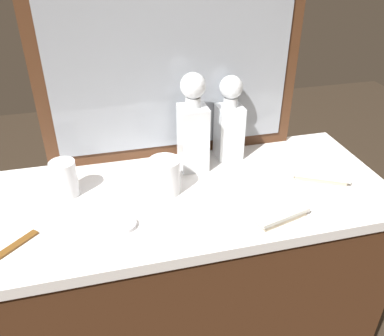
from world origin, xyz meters
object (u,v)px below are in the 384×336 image
object	(u,v)px
silver_brush_far_right	(281,215)
crystal_decanter_right	(193,132)
crystal_tumbler_right	(165,177)
porcelain_dish	(124,225)
crystal_decanter_left	(229,126)
crystal_tumbler_rear	(65,180)
tortoiseshell_comb	(12,248)
silver_brush_right	(321,176)

from	to	relation	value
silver_brush_far_right	crystal_decanter_right	bearing A→B (deg)	116.68
crystal_tumbler_right	silver_brush_far_right	world-z (taller)	crystal_tumbler_right
porcelain_dish	crystal_decanter_left	bearing A→B (deg)	37.48
crystal_decanter_right	crystal_tumbler_rear	xyz separation A→B (m)	(-0.38, -0.06, -0.07)
porcelain_dish	tortoiseshell_comb	xyz separation A→B (m)	(-0.27, -0.02, -0.00)
crystal_decanter_right	silver_brush_far_right	bearing A→B (deg)	-63.32
silver_brush_far_right	porcelain_dish	distance (m)	0.41
porcelain_dish	crystal_tumbler_rear	bearing A→B (deg)	127.49
crystal_tumbler_right	porcelain_dish	distance (m)	0.19
crystal_decanter_left	silver_brush_far_right	xyz separation A→B (m)	(0.03, -0.35, -0.10)
crystal_tumbler_rear	silver_brush_far_right	xyz separation A→B (m)	(0.54, -0.25, -0.04)
silver_brush_right	porcelain_dish	size ratio (longest dim) A/B	2.66
crystal_tumbler_rear	silver_brush_right	bearing A→B (deg)	-8.12
silver_brush_right	tortoiseshell_comb	bearing A→B (deg)	-173.68
silver_brush_right	porcelain_dish	distance (m)	0.60
silver_brush_far_right	silver_brush_right	xyz separation A→B (m)	(0.20, 0.15, 0.00)
crystal_decanter_left	crystal_tumbler_rear	xyz separation A→B (m)	(-0.51, -0.10, -0.06)
crystal_tumbler_right	silver_brush_far_right	bearing A→B (deg)	-36.68
crystal_tumbler_right	tortoiseshell_comb	distance (m)	0.43
crystal_tumbler_right	porcelain_dish	bearing A→B (deg)	-135.42
crystal_decanter_left	silver_brush_right	xyz separation A→B (m)	(0.22, -0.21, -0.10)
crystal_decanter_left	crystal_tumbler_right	world-z (taller)	crystal_decanter_left
silver_brush_right	tortoiseshell_comb	world-z (taller)	silver_brush_right
tortoiseshell_comb	crystal_tumbler_rear	bearing A→B (deg)	58.41
silver_brush_right	porcelain_dish	bearing A→B (deg)	-172.47
porcelain_dish	silver_brush_far_right	bearing A→B (deg)	-9.72
crystal_decanter_right	porcelain_dish	xyz separation A→B (m)	(-0.24, -0.24, -0.12)
crystal_tumbler_rear	silver_brush_right	size ratio (longest dim) A/B	0.61
crystal_tumbler_right	crystal_tumbler_rear	distance (m)	0.28
silver_brush_far_right	porcelain_dish	size ratio (longest dim) A/B	2.49
crystal_tumbler_rear	tortoiseshell_comb	world-z (taller)	crystal_tumbler_rear
silver_brush_far_right	silver_brush_right	distance (m)	0.25
crystal_decanter_left	crystal_decanter_right	xyz separation A→B (m)	(-0.13, -0.04, 0.01)
silver_brush_right	tortoiseshell_comb	xyz separation A→B (m)	(-0.86, -0.10, -0.01)
crystal_tumbler_rear	tortoiseshell_comb	size ratio (longest dim) A/B	0.91
crystal_tumbler_right	tortoiseshell_comb	world-z (taller)	crystal_tumbler_right
crystal_tumbler_rear	tortoiseshell_comb	bearing A→B (deg)	-121.59
crystal_decanter_left	crystal_tumbler_rear	bearing A→B (deg)	-168.83
crystal_tumbler_rear	silver_brush_far_right	distance (m)	0.60
crystal_decanter_left	crystal_decanter_right	bearing A→B (deg)	-161.64
crystal_tumbler_rear	crystal_decanter_left	bearing A→B (deg)	11.17
crystal_tumbler_rear	silver_brush_far_right	size ratio (longest dim) A/B	0.66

